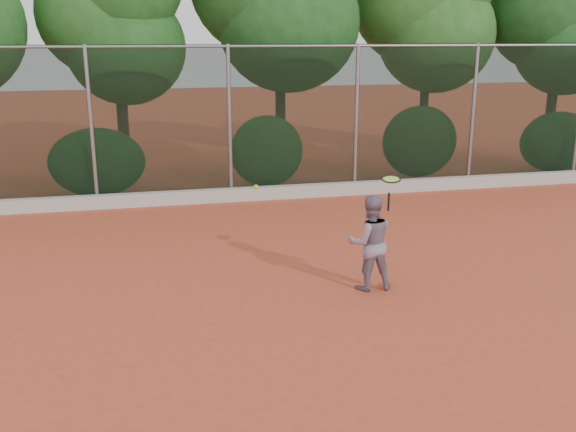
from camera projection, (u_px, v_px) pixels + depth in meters
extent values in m
plane|color=#CD4E30|center=(305.00, 328.00, 8.36)|extent=(80.00, 80.00, 0.00)
cube|color=beige|center=(232.00, 195.00, 14.72)|extent=(24.00, 0.20, 0.30)
imported|color=gray|center=(370.00, 242.00, 9.50)|extent=(0.73, 0.58, 1.45)
cube|color=black|center=(230.00, 124.00, 14.46)|extent=(24.00, 0.01, 3.50)
cylinder|color=gray|center=(228.00, 46.00, 13.99)|extent=(24.00, 0.06, 0.06)
cylinder|color=gray|center=(91.00, 128.00, 13.82)|extent=(0.09, 0.09, 3.50)
cylinder|color=gray|center=(230.00, 124.00, 14.46)|extent=(0.09, 0.09, 3.50)
cylinder|color=gray|center=(356.00, 120.00, 15.09)|extent=(0.09, 0.09, 3.50)
cylinder|color=gray|center=(473.00, 117.00, 15.72)|extent=(0.09, 0.09, 3.50)
cylinder|color=#492B1C|center=(124.00, 137.00, 16.26)|extent=(0.28, 0.28, 2.40)
ellipsoid|color=#1E501B|center=(126.00, 47.00, 15.61)|extent=(2.90, 2.40, 2.80)
ellipsoid|color=#235A1E|center=(103.00, 13.00, 15.56)|extent=(3.20, 2.70, 3.10)
cylinder|color=#3E2A18|center=(280.00, 122.00, 16.74)|extent=(0.26, 0.26, 3.00)
ellipsoid|color=#2D6B29|center=(289.00, 22.00, 16.01)|extent=(3.60, 3.00, 3.50)
cylinder|color=#46291B|center=(423.00, 122.00, 17.83)|extent=(0.24, 0.24, 2.70)
ellipsoid|color=#26591E|center=(436.00, 34.00, 17.14)|extent=(3.20, 2.70, 3.10)
cylinder|color=#3D2C17|center=(549.00, 124.00, 18.27)|extent=(0.28, 0.28, 2.50)
ellipsoid|color=#2A6E2A|center=(567.00, 42.00, 17.60)|extent=(3.00, 2.50, 2.90)
ellipsoid|color=#286125|center=(547.00, 12.00, 17.56)|extent=(3.30, 2.80, 3.20)
ellipsoid|color=#2B6426|center=(97.00, 162.00, 14.82)|extent=(2.20, 1.16, 1.60)
ellipsoid|color=#36762D|center=(267.00, 151.00, 15.64)|extent=(1.80, 1.04, 1.76)
ellipsoid|color=#306024|center=(420.00, 142.00, 16.45)|extent=(2.00, 1.10, 1.84)
ellipsoid|color=#265F24|center=(557.00, 142.00, 17.34)|extent=(2.16, 1.12, 1.64)
cylinder|color=black|center=(389.00, 202.00, 9.32)|extent=(0.06, 0.08, 0.29)
torus|color=black|center=(391.00, 179.00, 9.17)|extent=(0.36, 0.36, 0.07)
cylinder|color=#C4EB45|center=(391.00, 179.00, 9.17)|extent=(0.31, 0.31, 0.04)
sphere|color=gold|center=(256.00, 187.00, 9.29)|extent=(0.07, 0.07, 0.07)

